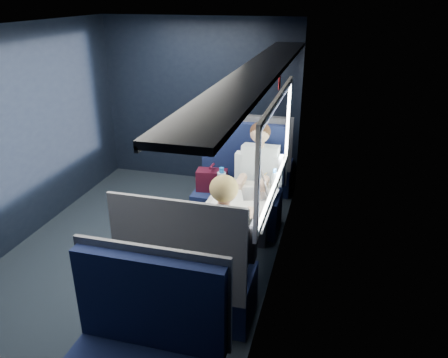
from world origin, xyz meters
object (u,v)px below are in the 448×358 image
(seat_bay_near, at_px, (238,191))
(cup, at_px, (275,182))
(bottle_small, at_px, (274,180))
(laptop, at_px, (259,190))
(woman, at_px, (225,240))
(seat_bay_far, at_px, (191,279))
(table, at_px, (237,208))
(seat_row_front, at_px, (254,165))
(man, at_px, (258,176))

(seat_bay_near, height_order, cup, seat_bay_near)
(seat_bay_near, distance_m, bottle_small, 0.82)
(laptop, height_order, bottle_small, laptop)
(woman, distance_m, cup, 1.17)
(seat_bay_near, distance_m, laptop, 0.89)
(seat_bay_far, bearing_deg, seat_bay_near, 90.49)
(seat_bay_near, relative_size, cup, 13.83)
(bottle_small, bearing_deg, table, -129.15)
(seat_row_front, height_order, man, man)
(seat_bay_near, height_order, bottle_small, seat_bay_near)
(man, bearing_deg, cup, -48.36)
(seat_row_front, distance_m, man, 1.17)
(seat_bay_far, distance_m, cup, 1.45)
(man, distance_m, laptop, 0.56)
(seat_bay_near, height_order, woman, woman)
(woman, bearing_deg, seat_bay_near, 99.54)
(cup, bearing_deg, seat_bay_near, 139.10)
(man, xyz_separation_m, laptop, (0.11, -0.54, 0.08))
(woman, height_order, bottle_small, woman)
(table, distance_m, laptop, 0.28)
(table, xyz_separation_m, laptop, (0.18, 0.16, 0.14))
(seat_bay_far, distance_m, bottle_small, 1.39)
(woman, relative_size, cup, 14.51)
(table, bearing_deg, cup, 55.93)
(table, xyz_separation_m, bottle_small, (0.30, 0.37, 0.17))
(laptop, bearing_deg, seat_bay_far, -109.14)
(man, bearing_deg, laptop, -78.53)
(woman, bearing_deg, table, 95.45)
(seat_bay_far, relative_size, cup, 13.83)
(seat_bay_far, relative_size, man, 0.95)
(bottle_small, distance_m, cup, 0.09)
(seat_bay_near, relative_size, seat_row_front, 1.09)
(seat_bay_near, height_order, seat_row_front, seat_bay_near)
(table, xyz_separation_m, man, (0.07, 0.70, 0.06))
(seat_bay_near, xyz_separation_m, cup, (0.50, -0.43, 0.36))
(laptop, bearing_deg, cup, 66.67)
(seat_bay_near, bearing_deg, seat_bay_far, -89.51)
(seat_bay_far, xyz_separation_m, laptop, (0.36, 1.04, 0.39))
(table, distance_m, bottle_small, 0.50)
(man, bearing_deg, bottle_small, -55.39)
(bottle_small, bearing_deg, seat_row_front, 108.54)
(seat_row_front, xyz_separation_m, man, (0.25, -1.10, 0.31))
(seat_row_front, bearing_deg, woman, -84.30)
(cup, bearing_deg, seat_row_front, 109.49)
(bottle_small, bearing_deg, man, 124.61)
(seat_bay_near, distance_m, seat_row_front, 0.93)
(seat_row_front, bearing_deg, laptop, -77.61)
(table, bearing_deg, bottle_small, 50.85)
(woman, relative_size, bottle_small, 6.20)
(seat_row_front, xyz_separation_m, cup, (0.48, -1.36, 0.38))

